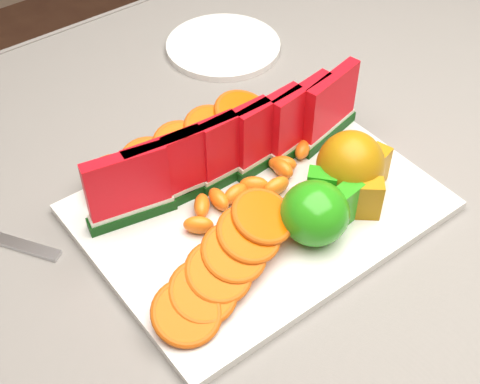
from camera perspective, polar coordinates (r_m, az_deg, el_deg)
name	(u,v)px	position (r m, az deg, el deg)	size (l,w,h in m)	color
table	(294,241)	(0.91, 4.67, -4.22)	(1.40, 0.90, 0.75)	#4F2A18
tablecloth	(297,210)	(0.87, 4.91, -1.55)	(1.53, 1.03, 0.20)	slate
platter	(258,207)	(0.80, 1.59, -1.30)	(0.40, 0.30, 0.01)	silver
apple_cluster	(318,210)	(0.75, 6.69, -1.55)	(0.12, 0.10, 0.07)	#2E9419
pear_cluster	(353,169)	(0.80, 9.60, 1.97)	(0.11, 0.11, 0.09)	olive
side_plate	(223,46)	(1.07, -1.44, 12.34)	(0.20, 0.20, 0.01)	silver
watermelon_row	(235,147)	(0.80, -0.39, 3.90)	(0.39, 0.07, 0.10)	#103815
orange_fan_front	(226,262)	(0.71, -1.17, -6.02)	(0.22, 0.13, 0.06)	orange
orange_fan_back	(183,145)	(0.85, -4.89, 4.00)	(0.28, 0.10, 0.04)	orange
tangerine_segments	(251,185)	(0.80, 0.98, 0.57)	(0.22, 0.06, 0.02)	orange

